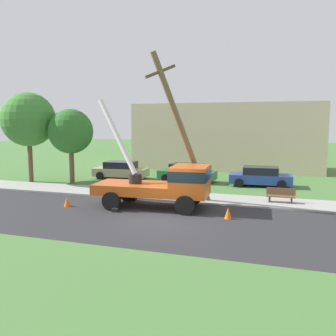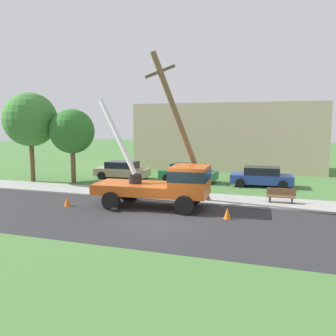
# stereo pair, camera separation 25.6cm
# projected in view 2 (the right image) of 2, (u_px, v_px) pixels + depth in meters

# --- Properties ---
(ground_plane) EXTENTS (120.00, 120.00, 0.00)m
(ground_plane) POSITION_uv_depth(u_px,v_px,m) (214.00, 182.00, 28.48)
(ground_plane) COLOR #477538
(road_asphalt) EXTENTS (80.00, 8.02, 0.01)m
(road_asphalt) POSITION_uv_depth(u_px,v_px,m) (162.00, 221.00, 17.22)
(road_asphalt) COLOR #2B2B2D
(road_asphalt) RESTS_ON ground
(sidewalk_strip) EXTENTS (80.00, 2.84, 0.10)m
(sidewalk_strip) POSITION_uv_depth(u_px,v_px,m) (192.00, 197.00, 22.31)
(sidewalk_strip) COLOR #9E9E99
(sidewalk_strip) RESTS_ON ground
(utility_truck) EXTENTS (6.92, 3.22, 5.98)m
(utility_truck) POSITION_uv_depth(u_px,v_px,m) (166.00, 183.00, 19.58)
(utility_truck) COLOR #C65119
(utility_truck) RESTS_ON ground
(leaning_utility_pole) EXTENTS (3.19, 2.86, 8.43)m
(leaning_utility_pole) POSITION_uv_depth(u_px,v_px,m) (181.00, 128.00, 20.13)
(leaning_utility_pole) COLOR brown
(leaning_utility_pole) RESTS_ON ground
(traffic_cone_ahead) EXTENTS (0.36, 0.36, 0.56)m
(traffic_cone_ahead) POSITION_uv_depth(u_px,v_px,m) (227.00, 213.00, 17.51)
(traffic_cone_ahead) COLOR orange
(traffic_cone_ahead) RESTS_ON ground
(traffic_cone_behind) EXTENTS (0.36, 0.36, 0.56)m
(traffic_cone_behind) POSITION_uv_depth(u_px,v_px,m) (67.00, 201.00, 20.19)
(traffic_cone_behind) COLOR orange
(traffic_cone_behind) RESTS_ON ground
(traffic_cone_curbside) EXTENTS (0.36, 0.36, 0.56)m
(traffic_cone_curbside) POSITION_uv_depth(u_px,v_px,m) (189.00, 201.00, 20.29)
(traffic_cone_curbside) COLOR orange
(traffic_cone_curbside) RESTS_ON ground
(parked_sedan_tan) EXTENTS (4.51, 2.21, 1.42)m
(parked_sedan_tan) POSITION_uv_depth(u_px,v_px,m) (122.00, 170.00, 29.94)
(parked_sedan_tan) COLOR tan
(parked_sedan_tan) RESTS_ON ground
(parked_sedan_green) EXTENTS (4.53, 2.24, 1.42)m
(parked_sedan_green) POSITION_uv_depth(u_px,v_px,m) (188.00, 173.00, 28.34)
(parked_sedan_green) COLOR #1E6638
(parked_sedan_green) RESTS_ON ground
(parked_sedan_blue) EXTENTS (4.50, 2.18, 1.42)m
(parked_sedan_blue) POSITION_uv_depth(u_px,v_px,m) (262.00, 177.00, 26.30)
(parked_sedan_blue) COLOR #263F99
(parked_sedan_blue) RESTS_ON ground
(park_bench) EXTENTS (1.60, 0.45, 0.90)m
(park_bench) POSITION_uv_depth(u_px,v_px,m) (281.00, 196.00, 20.64)
(park_bench) COLOR brown
(park_bench) RESTS_ON ground
(roadside_tree_near) EXTENTS (3.37, 3.37, 5.63)m
(roadside_tree_near) POSITION_uv_depth(u_px,v_px,m) (72.00, 132.00, 27.47)
(roadside_tree_near) COLOR brown
(roadside_tree_near) RESTS_ON ground
(roadside_tree_far) EXTENTS (4.12, 4.12, 6.90)m
(roadside_tree_far) POSITION_uv_depth(u_px,v_px,m) (30.00, 120.00, 27.97)
(roadside_tree_far) COLOR brown
(roadside_tree_far) RESTS_ON ground
(lowrise_building_backdrop) EXTENTS (18.00, 6.00, 6.40)m
(lowrise_building_backdrop) POSITION_uv_depth(u_px,v_px,m) (229.00, 137.00, 35.99)
(lowrise_building_backdrop) COLOR #C6B293
(lowrise_building_backdrop) RESTS_ON ground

